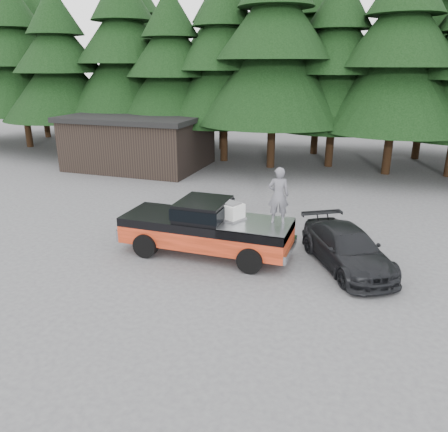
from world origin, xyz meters
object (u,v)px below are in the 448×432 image
(parked_car, at_px, (347,248))
(utility_building, at_px, (140,141))
(pickup_truck, at_px, (206,235))
(air_compressor, at_px, (231,212))
(man_on_bed, at_px, (278,195))

(parked_car, xyz_separation_m, utility_building, (-13.68, 11.02, 1.03))
(pickup_truck, distance_m, utility_building, 14.62)
(pickup_truck, xyz_separation_m, air_compressor, (0.86, 0.12, 0.92))
(air_compressor, distance_m, parked_car, 3.97)
(parked_car, bearing_deg, pickup_truck, 154.94)
(pickup_truck, bearing_deg, parked_car, 5.77)
(air_compressor, xyz_separation_m, man_on_bed, (1.56, 0.16, 0.68))
(air_compressor, bearing_deg, man_on_bed, 30.05)
(man_on_bed, bearing_deg, parked_car, 170.41)
(man_on_bed, bearing_deg, air_compressor, -8.47)
(air_compressor, relative_size, parked_car, 0.17)
(pickup_truck, relative_size, air_compressor, 8.01)
(man_on_bed, xyz_separation_m, parked_car, (2.28, 0.19, -1.62))
(air_compressor, bearing_deg, parked_car, 29.38)
(pickup_truck, height_order, man_on_bed, man_on_bed)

